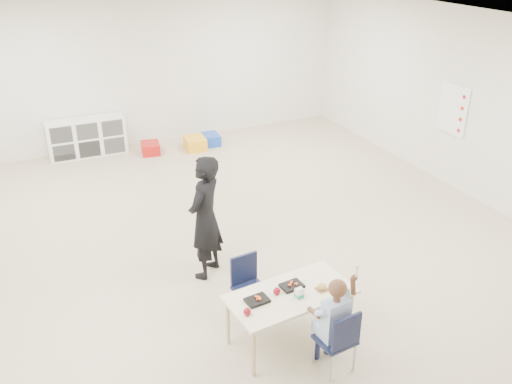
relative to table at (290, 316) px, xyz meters
name	(u,v)px	position (x,y,z in m)	size (l,w,h in m)	color
room	(234,151)	(0.16, 1.80, 1.11)	(9.00, 9.02, 2.80)	beige
table	(290,316)	(0.00, 0.00, 0.00)	(1.32, 0.75, 0.58)	#FFEFCB
chair_near	(335,338)	(0.20, -0.52, 0.05)	(0.34, 0.32, 0.69)	#111633
chair_far	(251,289)	(-0.20, 0.52, 0.05)	(0.34, 0.32, 0.69)	#111633
child	(336,321)	(0.20, -0.52, 0.25)	(0.46, 0.46, 1.09)	#A8C1E3
lunch_tray_near	(292,286)	(0.06, 0.09, 0.30)	(0.22, 0.16, 0.03)	black
lunch_tray_far	(257,300)	(-0.36, 0.02, 0.30)	(0.22, 0.16, 0.03)	black
milk_carton	(299,293)	(0.04, -0.09, 0.33)	(0.07, 0.07, 0.10)	white
bread_roll	(322,287)	(0.31, -0.08, 0.32)	(0.09, 0.09, 0.07)	tan
apple_near	(277,291)	(-0.13, 0.04, 0.32)	(0.07, 0.07, 0.07)	maroon
apple_far	(247,312)	(-0.52, -0.13, 0.32)	(0.07, 0.07, 0.07)	maroon
cubby_shelf	(87,137)	(-1.04, 6.08, 0.06)	(1.40, 0.40, 0.70)	white
rules_poster	(453,109)	(4.14, 2.40, 0.96)	(0.02, 0.60, 0.80)	white
adult	(205,218)	(-0.35, 1.48, 0.47)	(0.56, 0.37, 1.53)	black
bin_red	(150,148)	(0.03, 5.67, -0.19)	(0.33, 0.42, 0.21)	red
bin_yellow	(195,143)	(0.87, 5.54, -0.18)	(0.37, 0.47, 0.23)	#FFB11A
bin_blue	(210,139)	(1.22, 5.65, -0.19)	(0.33, 0.42, 0.21)	#1844B7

